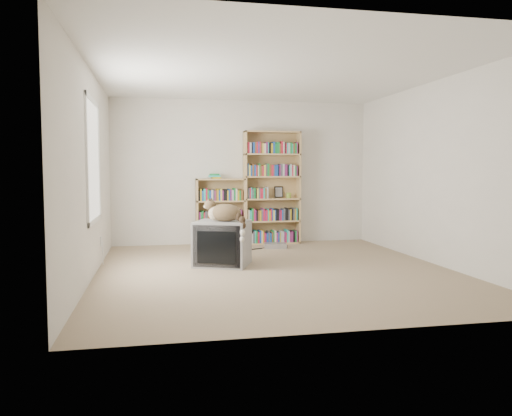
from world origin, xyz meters
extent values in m
cube|color=tan|center=(0.00, 0.00, 0.00)|extent=(4.50, 5.00, 0.01)
cube|color=silver|center=(0.00, 2.50, 1.25)|extent=(4.50, 0.02, 2.50)
cube|color=silver|center=(0.00, -2.50, 1.25)|extent=(4.50, 0.02, 2.50)
cube|color=silver|center=(-2.25, 0.00, 1.25)|extent=(0.02, 5.00, 2.50)
cube|color=silver|center=(2.25, 0.00, 1.25)|extent=(0.02, 5.00, 2.50)
cube|color=white|center=(0.00, 0.00, 2.50)|extent=(4.50, 5.00, 0.02)
cube|color=white|center=(-2.24, 0.20, 1.40)|extent=(0.02, 1.22, 1.52)
cube|color=gray|center=(-0.62, 0.49, 0.30)|extent=(0.87, 0.84, 0.60)
cube|color=black|center=(-0.73, 0.21, 0.30)|extent=(0.60, 0.27, 0.55)
cube|color=black|center=(-0.74, 0.19, 0.29)|extent=(0.48, 0.20, 0.42)
cube|color=black|center=(-0.57, 0.62, 0.29)|extent=(0.51, 0.47, 0.36)
ellipsoid|color=#3A2B17|center=(-0.58, 0.46, 0.72)|extent=(0.51, 0.43, 0.24)
ellipsoid|color=#3A2B17|center=(-0.48, 0.41, 0.71)|extent=(0.26, 0.27, 0.18)
ellipsoid|color=#C4AF8D|center=(-0.73, 0.49, 0.71)|extent=(0.22, 0.22, 0.20)
ellipsoid|color=#3A2B17|center=(-0.78, 0.53, 0.82)|extent=(0.20, 0.19, 0.15)
sphere|color=beige|center=(-0.84, 0.55, 0.80)|extent=(0.08, 0.08, 0.06)
cone|color=black|center=(-0.79, 0.49, 0.89)|extent=(0.08, 0.08, 0.08)
cone|color=black|center=(-0.76, 0.57, 0.89)|extent=(0.08, 0.08, 0.08)
cube|color=tan|center=(0.01, 2.34, 0.98)|extent=(0.03, 0.30, 1.96)
cube|color=tan|center=(0.97, 2.34, 0.98)|extent=(0.02, 0.30, 1.96)
cube|color=tan|center=(0.49, 2.48, 0.98)|extent=(0.98, 0.03, 1.96)
cube|color=tan|center=(0.49, 2.34, 1.95)|extent=(0.98, 0.30, 0.02)
cube|color=tan|center=(0.49, 2.34, 0.01)|extent=(0.98, 0.30, 0.03)
cube|color=tan|center=(0.49, 2.34, 0.40)|extent=(0.98, 0.30, 0.03)
cube|color=tan|center=(0.49, 2.34, 0.79)|extent=(0.98, 0.30, 0.02)
cube|color=tan|center=(0.49, 2.34, 1.17)|extent=(0.98, 0.30, 0.02)
cube|color=tan|center=(0.49, 2.34, 1.56)|extent=(0.98, 0.30, 0.02)
cube|color=red|center=(0.49, 2.34, 0.12)|extent=(0.90, 0.24, 0.19)
cube|color=#1845A1|center=(0.49, 2.34, 0.51)|extent=(0.90, 0.24, 0.19)
cube|color=#168036|center=(0.49, 2.34, 0.89)|extent=(0.90, 0.24, 0.19)
cube|color=beige|center=(0.49, 2.34, 1.28)|extent=(0.90, 0.24, 0.19)
cube|color=black|center=(0.49, 2.34, 1.67)|extent=(0.90, 0.24, 0.19)
cube|color=tan|center=(-0.82, 2.34, 0.57)|extent=(0.02, 0.30, 1.15)
cube|color=tan|center=(-0.01, 2.34, 0.57)|extent=(0.03, 0.30, 1.15)
cube|color=tan|center=(-0.42, 2.48, 0.57)|extent=(0.83, 0.03, 1.15)
cube|color=tan|center=(-0.42, 2.34, 1.13)|extent=(0.83, 0.30, 0.02)
cube|color=tan|center=(-0.42, 2.34, 0.01)|extent=(0.83, 0.30, 0.03)
cube|color=tan|center=(-0.42, 2.34, 0.39)|extent=(0.83, 0.30, 0.03)
cube|color=tan|center=(-0.42, 2.34, 0.76)|extent=(0.83, 0.30, 0.02)
cube|color=red|center=(-0.42, 2.34, 0.12)|extent=(0.75, 0.24, 0.19)
cube|color=#1845A1|center=(-0.42, 2.34, 0.49)|extent=(0.75, 0.24, 0.19)
cube|color=#168036|center=(-0.42, 2.34, 0.87)|extent=(0.75, 0.24, 0.19)
cube|color=red|center=(-0.51, 2.33, 1.19)|extent=(0.20, 0.26, 0.08)
cylinder|color=olive|center=(0.79, 2.34, 0.85)|extent=(0.09, 0.09, 0.10)
cube|color=black|center=(0.64, 2.44, 0.90)|extent=(0.15, 0.05, 0.20)
cube|color=#A4A4A8|center=(0.43, 1.81, 0.04)|extent=(0.39, 0.30, 0.08)
cube|color=silver|center=(-2.24, 0.84, 0.32)|extent=(0.01, 0.08, 0.13)
camera|label=1|loc=(-1.48, -6.17, 1.28)|focal=35.00mm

